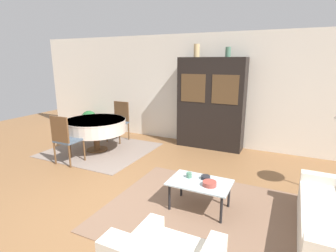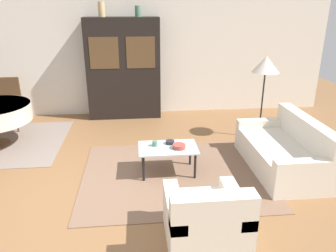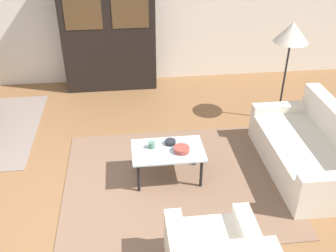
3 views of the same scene
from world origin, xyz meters
TOP-DOWN VIEW (x-y plane):
  - ground_plane at (0.00, 0.00)m, footprint 14.00×14.00m
  - wall_back at (0.00, 3.63)m, footprint 10.00×0.06m
  - area_rug at (1.16, 0.53)m, footprint 2.69×2.25m
  - dining_rug at (-1.85, 2.01)m, footprint 2.25×2.10m
  - coffee_table at (1.08, 0.61)m, footprint 0.86×0.55m
  - display_cabinet at (0.39, 3.35)m, footprint 1.56×0.46m
  - dining_table at (-1.91, 1.94)m, footprint 1.38×1.38m
  - dining_chair_near at (-1.91, 1.02)m, footprint 0.44×0.44m
  - dining_chair_far at (-1.91, 2.85)m, footprint 0.44×0.44m
  - cup at (0.89, 0.68)m, footprint 0.08×0.08m
  - bowl at (1.23, 0.55)m, footprint 0.19×0.19m
  - bowl_small at (1.12, 0.73)m, footprint 0.13×0.13m
  - vase_tall at (-0.00, 3.35)m, footprint 0.13×0.13m
  - vase_short at (0.73, 3.35)m, footprint 0.12×0.12m
  - potted_plant at (-3.25, 3.18)m, footprint 0.45×0.45m

SIDE VIEW (x-z plane):
  - ground_plane at x=0.00m, z-range 0.00..0.00m
  - dining_rug at x=-1.85m, z-range 0.00..0.01m
  - area_rug at x=1.16m, z-range 0.00..0.01m
  - potted_plant at x=-3.25m, z-range 0.04..0.67m
  - coffee_table at x=1.08m, z-range 0.17..0.58m
  - bowl_small at x=1.12m, z-range 0.42..0.47m
  - bowl at x=1.23m, z-range 0.42..0.48m
  - cup at x=0.89m, z-range 0.42..0.49m
  - dining_chair_near at x=-1.91m, z-range 0.07..1.08m
  - dining_chair_far at x=-1.91m, z-range 0.07..1.08m
  - dining_table at x=-1.91m, z-range 0.23..0.97m
  - display_cabinet at x=0.39m, z-range 0.00..2.14m
  - wall_back at x=0.00m, z-range 0.00..2.70m
  - vase_short at x=0.73m, z-range 2.14..2.35m
  - vase_tall at x=0.00m, z-range 2.14..2.43m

